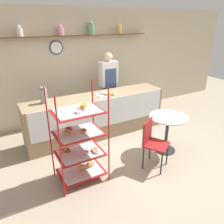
# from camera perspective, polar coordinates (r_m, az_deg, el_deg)

# --- Properties ---
(ground_plane) EXTENTS (14.00, 14.00, 0.00)m
(ground_plane) POSITION_cam_1_polar(r_m,az_deg,el_deg) (4.24, 2.42, -11.51)
(ground_plane) COLOR gray
(back_wall) EXTENTS (10.00, 0.30, 2.70)m
(back_wall) POSITION_cam_1_polar(r_m,az_deg,el_deg) (5.56, -9.38, 11.84)
(back_wall) COLOR beige
(back_wall) RESTS_ON ground_plane
(display_counter) EXTENTS (3.08, 0.63, 0.93)m
(display_counter) POSITION_cam_1_polar(r_m,az_deg,el_deg) (4.81, -3.87, -0.90)
(display_counter) COLOR #937A5B
(display_counter) RESTS_ON ground_plane
(pastry_rack) EXTENTS (0.76, 0.57, 1.55)m
(pastry_rack) POSITION_cam_1_polar(r_m,az_deg,el_deg) (3.42, -8.46, -8.01)
(pastry_rack) COLOR #A51919
(pastry_rack) RESTS_ON ground_plane
(person_worker) EXTENTS (0.43, 0.23, 1.72)m
(person_worker) POSITION_cam_1_polar(r_m,az_deg,el_deg) (5.36, -0.90, 7.04)
(person_worker) COLOR #282833
(person_worker) RESTS_ON ground_plane
(cafe_table) EXTENTS (0.72, 0.72, 0.74)m
(cafe_table) POSITION_cam_1_polar(r_m,az_deg,el_deg) (4.29, 14.31, -3.32)
(cafe_table) COLOR #262628
(cafe_table) RESTS_ON ground_plane
(cafe_chair) EXTENTS (0.52, 0.52, 0.86)m
(cafe_chair) POSITION_cam_1_polar(r_m,az_deg,el_deg) (3.80, 10.41, -7.05)
(cafe_chair) COLOR black
(cafe_chair) RESTS_ON ground_plane
(coffee_carafe) EXTENTS (0.13, 0.13, 0.33)m
(coffee_carafe) POSITION_cam_1_polar(r_m,az_deg,el_deg) (4.34, -17.44, 4.25)
(coffee_carafe) COLOR gray
(coffee_carafe) RESTS_ON display_counter
(donut_tray_counter) EXTENTS (0.46, 0.27, 0.05)m
(donut_tray_counter) POSITION_cam_1_polar(r_m,az_deg,el_deg) (4.68, -1.08, 4.83)
(donut_tray_counter) COLOR silver
(donut_tray_counter) RESTS_ON display_counter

